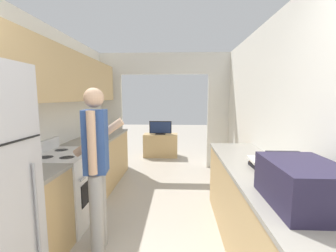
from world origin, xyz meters
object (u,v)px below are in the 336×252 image
Objects in this scene: range_oven at (66,188)px; knife at (87,144)px; suitcase at (303,184)px; tv_cabinet at (161,145)px; book_stack at (263,163)px; television at (160,128)px; person at (97,166)px.

knife is at bearing 81.47° from range_oven.
suitcase is 0.67× the size of tv_cabinet.
book_stack reaches higher than television.
suitcase is 2.01× the size of book_stack.
television is (0.93, 3.15, 0.32)m from range_oven.
range_oven is at bearing -135.78° from knife.
television is 1.87× the size of knife.
person is at bearing -40.14° from range_oven.
suitcase is at bearing -92.98° from book_stack.
person is 3.76m from tv_cabinet.
range_oven is at bearing -106.19° from tv_cabinet.
tv_cabinet is 2.88m from knife.
television is at bearing 73.61° from range_oven.
tv_cabinet is at bearing 73.81° from range_oven.
book_stack is at bearing -61.38° from knife.
book_stack is 0.52× the size of television.
person reaches higher than knife.
book_stack is at bearing -70.55° from tv_cabinet.
tv_cabinet is at bearing 90.00° from television.
book_stack reaches higher than tv_cabinet.
person reaches higher than television.
person is 2.78× the size of suitcase.
knife is (-2.14, 0.96, -0.04)m from book_stack.
knife is (-0.85, -2.69, 0.59)m from tv_cabinet.
book_stack is (1.63, 0.04, 0.04)m from person.
book_stack is 0.33× the size of tv_cabinet.
knife is at bearing 19.63° from person.
range_oven is at bearing 150.99° from suitcase.
suitcase is 4.55m from television.
knife is at bearing -107.57° from tv_cabinet.
tv_cabinet is at bearing 105.85° from suitcase.
person is 5.59× the size of book_stack.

